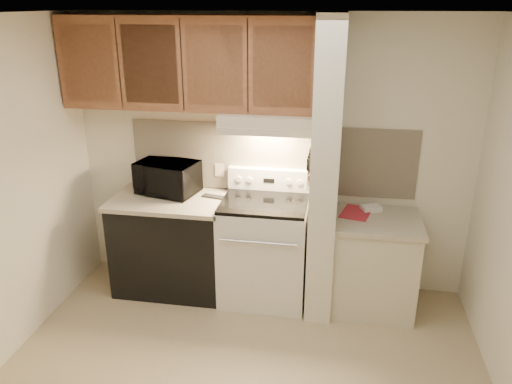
# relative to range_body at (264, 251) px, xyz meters

# --- Properties ---
(floor) EXTENTS (3.60, 3.60, 0.00)m
(floor) POSITION_rel_range_body_xyz_m (0.00, -1.16, -0.46)
(floor) COLOR tan
(floor) RESTS_ON ground
(ceiling) EXTENTS (3.60, 3.60, 0.00)m
(ceiling) POSITION_rel_range_body_xyz_m (0.00, -1.16, 2.04)
(ceiling) COLOR white
(ceiling) RESTS_ON wall_back
(wall_back) EXTENTS (3.60, 2.50, 0.02)m
(wall_back) POSITION_rel_range_body_xyz_m (0.00, 0.34, 0.79)
(wall_back) COLOR #EDE4CA
(wall_back) RESTS_ON floor
(backsplash) EXTENTS (2.60, 0.02, 0.63)m
(backsplash) POSITION_rel_range_body_xyz_m (0.00, 0.33, 0.78)
(backsplash) COLOR beige
(backsplash) RESTS_ON wall_back
(range_body) EXTENTS (0.76, 0.65, 0.92)m
(range_body) POSITION_rel_range_body_xyz_m (0.00, 0.00, 0.00)
(range_body) COLOR silver
(range_body) RESTS_ON floor
(oven_window) EXTENTS (0.50, 0.01, 0.30)m
(oven_window) POSITION_rel_range_body_xyz_m (0.00, -0.32, 0.04)
(oven_window) COLOR black
(oven_window) RESTS_ON range_body
(oven_handle) EXTENTS (0.65, 0.02, 0.02)m
(oven_handle) POSITION_rel_range_body_xyz_m (0.00, -0.35, 0.26)
(oven_handle) COLOR silver
(oven_handle) RESTS_ON range_body
(cooktop) EXTENTS (0.74, 0.64, 0.03)m
(cooktop) POSITION_rel_range_body_xyz_m (0.00, 0.00, 0.48)
(cooktop) COLOR black
(cooktop) RESTS_ON range_body
(range_backguard) EXTENTS (0.76, 0.08, 0.20)m
(range_backguard) POSITION_rel_range_body_xyz_m (0.00, 0.28, 0.59)
(range_backguard) COLOR silver
(range_backguard) RESTS_ON range_body
(range_display) EXTENTS (0.10, 0.01, 0.04)m
(range_display) POSITION_rel_range_body_xyz_m (0.00, 0.24, 0.59)
(range_display) COLOR black
(range_display) RESTS_ON range_backguard
(range_knob_left_outer) EXTENTS (0.05, 0.02, 0.05)m
(range_knob_left_outer) POSITION_rel_range_body_xyz_m (-0.28, 0.24, 0.59)
(range_knob_left_outer) COLOR silver
(range_knob_left_outer) RESTS_ON range_backguard
(range_knob_left_inner) EXTENTS (0.05, 0.02, 0.05)m
(range_knob_left_inner) POSITION_rel_range_body_xyz_m (-0.18, 0.24, 0.59)
(range_knob_left_inner) COLOR silver
(range_knob_left_inner) RESTS_ON range_backguard
(range_knob_right_inner) EXTENTS (0.05, 0.02, 0.05)m
(range_knob_right_inner) POSITION_rel_range_body_xyz_m (0.18, 0.24, 0.59)
(range_knob_right_inner) COLOR silver
(range_knob_right_inner) RESTS_ON range_backguard
(range_knob_right_outer) EXTENTS (0.05, 0.02, 0.05)m
(range_knob_right_outer) POSITION_rel_range_body_xyz_m (0.28, 0.24, 0.59)
(range_knob_right_outer) COLOR silver
(range_knob_right_outer) RESTS_ON range_backguard
(dishwasher_front) EXTENTS (1.00, 0.63, 0.87)m
(dishwasher_front) POSITION_rel_range_body_xyz_m (-0.88, 0.01, -0.03)
(dishwasher_front) COLOR black
(dishwasher_front) RESTS_ON floor
(left_countertop) EXTENTS (1.04, 0.67, 0.04)m
(left_countertop) POSITION_rel_range_body_xyz_m (-0.88, 0.01, 0.43)
(left_countertop) COLOR #B5AA92
(left_countertop) RESTS_ON dishwasher_front
(spoon_rest) EXTENTS (0.23, 0.12, 0.02)m
(spoon_rest) POSITION_rel_range_body_xyz_m (-0.48, 0.10, 0.46)
(spoon_rest) COLOR black
(spoon_rest) RESTS_ON left_countertop
(teal_jar) EXTENTS (0.12, 0.12, 0.11)m
(teal_jar) POSITION_rel_range_body_xyz_m (-1.23, 0.23, 0.50)
(teal_jar) COLOR #236667
(teal_jar) RESTS_ON left_countertop
(outlet) EXTENTS (0.08, 0.01, 0.12)m
(outlet) POSITION_rel_range_body_xyz_m (-0.48, 0.32, 0.64)
(outlet) COLOR beige
(outlet) RESTS_ON backsplash
(microwave) EXTENTS (0.60, 0.47, 0.30)m
(microwave) POSITION_rel_range_body_xyz_m (-0.93, 0.15, 0.60)
(microwave) COLOR black
(microwave) RESTS_ON left_countertop
(partition_pillar) EXTENTS (0.22, 0.70, 2.50)m
(partition_pillar) POSITION_rel_range_body_xyz_m (0.51, -0.01, 0.79)
(partition_pillar) COLOR beige
(partition_pillar) RESTS_ON floor
(pillar_trim) EXTENTS (0.01, 0.70, 0.04)m
(pillar_trim) POSITION_rel_range_body_xyz_m (0.39, -0.01, 0.84)
(pillar_trim) COLOR brown
(pillar_trim) RESTS_ON partition_pillar
(knife_strip) EXTENTS (0.02, 0.42, 0.04)m
(knife_strip) POSITION_rel_range_body_xyz_m (0.39, -0.06, 0.86)
(knife_strip) COLOR black
(knife_strip) RESTS_ON partition_pillar
(knife_blade_a) EXTENTS (0.01, 0.03, 0.16)m
(knife_blade_a) POSITION_rel_range_body_xyz_m (0.38, -0.20, 0.76)
(knife_blade_a) COLOR silver
(knife_blade_a) RESTS_ON knife_strip
(knife_handle_a) EXTENTS (0.02, 0.02, 0.10)m
(knife_handle_a) POSITION_rel_range_body_xyz_m (0.38, -0.23, 0.91)
(knife_handle_a) COLOR black
(knife_handle_a) RESTS_ON knife_strip
(knife_blade_b) EXTENTS (0.01, 0.04, 0.18)m
(knife_blade_b) POSITION_rel_range_body_xyz_m (0.38, -0.14, 0.75)
(knife_blade_b) COLOR silver
(knife_blade_b) RESTS_ON knife_strip
(knife_handle_b) EXTENTS (0.02, 0.02, 0.10)m
(knife_handle_b) POSITION_rel_range_body_xyz_m (0.38, -0.14, 0.91)
(knife_handle_b) COLOR black
(knife_handle_b) RESTS_ON knife_strip
(knife_blade_c) EXTENTS (0.01, 0.04, 0.20)m
(knife_blade_c) POSITION_rel_range_body_xyz_m (0.38, -0.06, 0.74)
(knife_blade_c) COLOR silver
(knife_blade_c) RESTS_ON knife_strip
(knife_handle_c) EXTENTS (0.02, 0.02, 0.10)m
(knife_handle_c) POSITION_rel_range_body_xyz_m (0.38, -0.07, 0.91)
(knife_handle_c) COLOR black
(knife_handle_c) RESTS_ON knife_strip
(knife_blade_d) EXTENTS (0.01, 0.04, 0.16)m
(knife_blade_d) POSITION_rel_range_body_xyz_m (0.38, 0.03, 0.76)
(knife_blade_d) COLOR silver
(knife_blade_d) RESTS_ON knife_strip
(knife_handle_d) EXTENTS (0.02, 0.02, 0.10)m
(knife_handle_d) POSITION_rel_range_body_xyz_m (0.38, 0.03, 0.91)
(knife_handle_d) COLOR black
(knife_handle_d) RESTS_ON knife_strip
(knife_blade_e) EXTENTS (0.01, 0.04, 0.18)m
(knife_blade_e) POSITION_rel_range_body_xyz_m (0.38, 0.09, 0.75)
(knife_blade_e) COLOR silver
(knife_blade_e) RESTS_ON knife_strip
(knife_handle_e) EXTENTS (0.02, 0.02, 0.10)m
(knife_handle_e) POSITION_rel_range_body_xyz_m (0.38, 0.10, 0.91)
(knife_handle_e) COLOR black
(knife_handle_e) RESTS_ON knife_strip
(oven_mitt) EXTENTS (0.03, 0.10, 0.23)m
(oven_mitt) POSITION_rel_range_body_xyz_m (0.38, 0.17, 0.72)
(oven_mitt) COLOR slate
(oven_mitt) RESTS_ON partition_pillar
(right_cab_base) EXTENTS (0.70, 0.60, 0.81)m
(right_cab_base) POSITION_rel_range_body_xyz_m (0.97, -0.01, -0.06)
(right_cab_base) COLOR beige
(right_cab_base) RESTS_ON floor
(right_countertop) EXTENTS (0.74, 0.64, 0.04)m
(right_countertop) POSITION_rel_range_body_xyz_m (0.97, -0.01, 0.37)
(right_countertop) COLOR #B5AA92
(right_countertop) RESTS_ON right_cab_base
(red_folder) EXTENTS (0.30, 0.36, 0.01)m
(red_folder) POSITION_rel_range_body_xyz_m (0.79, 0.09, 0.40)
(red_folder) COLOR #B02634
(red_folder) RESTS_ON right_countertop
(white_box) EXTENTS (0.20, 0.16, 0.04)m
(white_box) POSITION_rel_range_body_xyz_m (0.92, 0.17, 0.41)
(white_box) COLOR white
(white_box) RESTS_ON right_countertop
(range_hood) EXTENTS (0.78, 0.44, 0.15)m
(range_hood) POSITION_rel_range_body_xyz_m (0.00, 0.12, 1.17)
(range_hood) COLOR beige
(range_hood) RESTS_ON upper_cabinets
(hood_lip) EXTENTS (0.78, 0.04, 0.06)m
(hood_lip) POSITION_rel_range_body_xyz_m (0.00, -0.08, 1.12)
(hood_lip) COLOR beige
(hood_lip) RESTS_ON range_hood
(upper_cabinets) EXTENTS (2.18, 0.33, 0.77)m
(upper_cabinets) POSITION_rel_range_body_xyz_m (-0.69, 0.17, 1.62)
(upper_cabinets) COLOR brown
(upper_cabinets) RESTS_ON wall_back
(cab_door_a) EXTENTS (0.46, 0.01, 0.63)m
(cab_door_a) POSITION_rel_range_body_xyz_m (-1.51, 0.01, 1.62)
(cab_door_a) COLOR brown
(cab_door_a) RESTS_ON upper_cabinets
(cab_gap_a) EXTENTS (0.01, 0.01, 0.73)m
(cab_gap_a) POSITION_rel_range_body_xyz_m (-1.23, 0.01, 1.62)
(cab_gap_a) COLOR black
(cab_gap_a) RESTS_ON upper_cabinets
(cab_door_b) EXTENTS (0.46, 0.01, 0.63)m
(cab_door_b) POSITION_rel_range_body_xyz_m (-0.96, 0.01, 1.62)
(cab_door_b) COLOR brown
(cab_door_b) RESTS_ON upper_cabinets
(cab_gap_b) EXTENTS (0.01, 0.01, 0.73)m
(cab_gap_b) POSITION_rel_range_body_xyz_m (-0.69, 0.01, 1.62)
(cab_gap_b) COLOR black
(cab_gap_b) RESTS_ON upper_cabinets
(cab_door_c) EXTENTS (0.46, 0.01, 0.63)m
(cab_door_c) POSITION_rel_range_body_xyz_m (-0.42, 0.01, 1.62)
(cab_door_c) COLOR brown
(cab_door_c) RESTS_ON upper_cabinets
(cab_gap_c) EXTENTS (0.01, 0.01, 0.73)m
(cab_gap_c) POSITION_rel_range_body_xyz_m (-0.14, 0.01, 1.62)
(cab_gap_c) COLOR black
(cab_gap_c) RESTS_ON upper_cabinets
(cab_door_d) EXTENTS (0.46, 0.01, 0.63)m
(cab_door_d) POSITION_rel_range_body_xyz_m (0.13, 0.01, 1.62)
(cab_door_d) COLOR brown
(cab_door_d) RESTS_ON upper_cabinets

